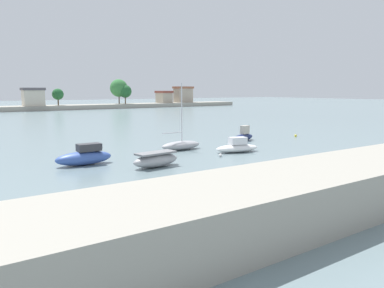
{
  "coord_description": "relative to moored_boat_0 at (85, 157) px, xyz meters",
  "views": [
    {
      "loc": [
        -24.46,
        -17.17,
        5.67
      ],
      "look_at": [
        -4.01,
        12.32,
        0.51
      ],
      "focal_mm": 35.34,
      "sensor_mm": 36.0,
      "label": 1
    }
  ],
  "objects": [
    {
      "name": "ground_plane",
      "position": [
        15.07,
        -10.74,
        -0.62
      ],
      "size": [
        400.0,
        400.0,
        0.0
      ],
      "primitive_type": "plane",
      "color": "slate"
    },
    {
      "name": "moored_boat_0",
      "position": [
        0.0,
        0.0,
        0.0
      ],
      "size": [
        4.32,
        1.52,
        1.61
      ],
      "rotation": [
        0.0,
        0.0,
        0.0
      ],
      "color": "#3856A8",
      "rests_on": "ground"
    },
    {
      "name": "moored_boat_1",
      "position": [
        4.08,
        -3.76,
        -0.09
      ],
      "size": [
        4.0,
        1.89,
        1.11
      ],
      "rotation": [
        0.0,
        0.0,
        0.12
      ],
      "color": "#9E9EA3",
      "rests_on": "ground"
    },
    {
      "name": "moored_boat_2",
      "position": [
        10.02,
        1.95,
        -0.17
      ],
      "size": [
        4.26,
        1.69,
        6.32
      ],
      "rotation": [
        0.0,
        0.0,
        0.03
      ],
      "color": "#9E9EA3",
      "rests_on": "ground"
    },
    {
      "name": "moored_boat_3",
      "position": [
        13.53,
        -2.13,
        -0.15
      ],
      "size": [
        4.44,
        2.38,
        1.38
      ],
      "rotation": [
        0.0,
        0.0,
        -0.21
      ],
      "color": "white",
      "rests_on": "ground"
    },
    {
      "name": "moored_boat_4",
      "position": [
        19.51,
        3.51,
        -0.08
      ],
      "size": [
        3.38,
        1.71,
        1.68
      ],
      "rotation": [
        0.0,
        0.0,
        0.23
      ],
      "color": "navy",
      "rests_on": "ground"
    },
    {
      "name": "mooring_buoy_0",
      "position": [
        26.88,
        2.31,
        -0.47
      ],
      "size": [
        0.31,
        0.31,
        0.31
      ],
      "primitive_type": "sphere",
      "color": "yellow",
      "rests_on": "ground"
    },
    {
      "name": "mooring_buoy_1",
      "position": [
        10.67,
        -3.23,
        -0.48
      ],
      "size": [
        0.29,
        0.29,
        0.29
      ],
      "primitive_type": "sphere",
      "color": "white",
      "rests_on": "ground"
    },
    {
      "name": "distant_shoreline",
      "position": [
        18.99,
        83.59,
        1.31
      ],
      "size": [
        136.07,
        8.56,
        9.04
      ],
      "color": "#9E998C",
      "rests_on": "ground"
    }
  ]
}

